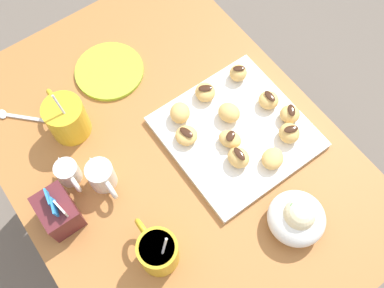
# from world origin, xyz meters

# --- Properties ---
(ground_plane) EXTENTS (8.00, 8.00, 0.00)m
(ground_plane) POSITION_xyz_m (0.00, 0.00, 0.00)
(ground_plane) COLOR #665B51
(dining_table) EXTENTS (0.99, 0.72, 0.73)m
(dining_table) POSITION_xyz_m (0.00, 0.00, 0.59)
(dining_table) COLOR #A36633
(dining_table) RESTS_ON ground_plane
(pastry_plate_square) EXTENTS (0.31, 0.31, 0.02)m
(pastry_plate_square) POSITION_xyz_m (-0.05, -0.15, 0.74)
(pastry_plate_square) COLOR silver
(pastry_plate_square) RESTS_ON dining_table
(coffee_mug_mustard_left) EXTENTS (0.12, 0.08, 0.15)m
(coffee_mug_mustard_left) POSITION_xyz_m (-0.18, 0.16, 0.78)
(coffee_mug_mustard_left) COLOR gold
(coffee_mug_mustard_left) RESTS_ON dining_table
(coffee_mug_mustard_right) EXTENTS (0.13, 0.09, 0.15)m
(coffee_mug_mustard_right) POSITION_xyz_m (0.19, 0.16, 0.78)
(coffee_mug_mustard_right) COLOR gold
(coffee_mug_mustard_right) RESTS_ON dining_table
(cream_pitcher_white) EXTENTS (0.10, 0.06, 0.07)m
(cream_pitcher_white) POSITION_xyz_m (0.03, 0.16, 0.77)
(cream_pitcher_white) COLOR silver
(cream_pitcher_white) RESTS_ON dining_table
(sugar_caddy) EXTENTS (0.09, 0.07, 0.11)m
(sugar_caddy) POSITION_xyz_m (0.01, 0.28, 0.77)
(sugar_caddy) COLOR #561E23
(sugar_caddy) RESTS_ON dining_table
(ice_cream_bowl) EXTENTS (0.12, 0.12, 0.09)m
(ice_cream_bowl) POSITION_xyz_m (-0.29, -0.12, 0.77)
(ice_cream_bowl) COLOR silver
(ice_cream_bowl) RESTS_ON dining_table
(chocolate_sauce_pitcher) EXTENTS (0.09, 0.05, 0.06)m
(chocolate_sauce_pitcher) POSITION_xyz_m (0.08, 0.22, 0.76)
(chocolate_sauce_pitcher) COLOR silver
(chocolate_sauce_pitcher) RESTS_ON dining_table
(saucer_lime_left) EXTENTS (0.17, 0.17, 0.01)m
(saucer_lime_left) POSITION_xyz_m (0.27, 0.00, 0.73)
(saucer_lime_left) COLOR #9EC633
(saucer_lime_left) RESTS_ON dining_table
(loose_spoon_near_saucer) EXTENTS (0.12, 0.12, 0.01)m
(loose_spoon_near_saucer) POSITION_xyz_m (0.28, 0.24, 0.73)
(loose_spoon_near_saucer) COLOR silver
(loose_spoon_near_saucer) RESTS_ON dining_table
(beignet_0) EXTENTS (0.06, 0.06, 0.03)m
(beignet_0) POSITION_xyz_m (-0.04, -0.26, 0.76)
(beignet_0) COLOR #E5B260
(beignet_0) RESTS_ON pastry_plate_square
(chocolate_drizzle_0) EXTENTS (0.03, 0.02, 0.00)m
(chocolate_drizzle_0) POSITION_xyz_m (-0.04, -0.26, 0.78)
(chocolate_drizzle_0) COLOR #381E11
(chocolate_drizzle_0) RESTS_ON beignet_0
(beignet_1) EXTENTS (0.05, 0.05, 0.04)m
(beignet_1) POSITION_xyz_m (-0.11, -0.11, 0.76)
(beignet_1) COLOR #E5B260
(beignet_1) RESTS_ON pastry_plate_square
(chocolate_drizzle_1) EXTENTS (0.04, 0.02, 0.00)m
(chocolate_drizzle_1) POSITION_xyz_m (-0.11, -0.11, 0.79)
(chocolate_drizzle_1) COLOR #381E11
(chocolate_drizzle_1) RESTS_ON beignet_1
(beignet_2) EXTENTS (0.06, 0.06, 0.04)m
(beignet_2) POSITION_xyz_m (0.06, -0.25, 0.76)
(beignet_2) COLOR #E5B260
(beignet_2) RESTS_ON pastry_plate_square
(chocolate_drizzle_2) EXTENTS (0.03, 0.03, 0.00)m
(chocolate_drizzle_2) POSITION_xyz_m (0.06, -0.25, 0.78)
(chocolate_drizzle_2) COLOR #381E11
(chocolate_drizzle_2) RESTS_ON beignet_2
(beignet_3) EXTENTS (0.07, 0.07, 0.04)m
(beignet_3) POSITION_xyz_m (0.05, -0.07, 0.77)
(beignet_3) COLOR #E5B260
(beignet_3) RESTS_ON pastry_plate_square
(beignet_4) EXTENTS (0.07, 0.07, 0.04)m
(beignet_4) POSITION_xyz_m (-0.14, -0.24, 0.76)
(beignet_4) COLOR #E5B260
(beignet_4) RESTS_ON pastry_plate_square
(chocolate_drizzle_4) EXTENTS (0.03, 0.04, 0.00)m
(chocolate_drizzle_4) POSITION_xyz_m (-0.14, -0.24, 0.78)
(chocolate_drizzle_4) COLOR #381E11
(chocolate_drizzle_4) RESTS_ON beignet_4
(beignet_5) EXTENTS (0.06, 0.06, 0.04)m
(beignet_5) POSITION_xyz_m (-0.01, -0.16, 0.76)
(beignet_5) COLOR #E5B260
(beignet_5) RESTS_ON pastry_plate_square
(beignet_6) EXTENTS (0.06, 0.07, 0.03)m
(beignet_6) POSITION_xyz_m (-0.16, -0.17, 0.76)
(beignet_6) COLOR #E5B260
(beignet_6) RESTS_ON pastry_plate_square
(beignet_7) EXTENTS (0.05, 0.05, 0.03)m
(beignet_7) POSITION_xyz_m (-0.10, -0.27, 0.76)
(beignet_7) COLOR #E5B260
(beignet_7) RESTS_ON pastry_plate_square
(chocolate_drizzle_7) EXTENTS (0.04, 0.03, 0.00)m
(chocolate_drizzle_7) POSITION_xyz_m (-0.10, -0.27, 0.78)
(chocolate_drizzle_7) COLOR #381E11
(chocolate_drizzle_7) RESTS_ON beignet_7
(beignet_8) EXTENTS (0.06, 0.06, 0.03)m
(beignet_8) POSITION_xyz_m (-0.00, -0.04, 0.76)
(beignet_8) COLOR #E5B260
(beignet_8) RESTS_ON pastry_plate_square
(chocolate_drizzle_8) EXTENTS (0.04, 0.03, 0.00)m
(chocolate_drizzle_8) POSITION_xyz_m (-0.00, -0.04, 0.78)
(chocolate_drizzle_8) COLOR #381E11
(chocolate_drizzle_8) RESTS_ON beignet_8
(beignet_9) EXTENTS (0.07, 0.06, 0.03)m
(beignet_9) POSITION_xyz_m (-0.07, -0.12, 0.76)
(beignet_9) COLOR #E5B260
(beignet_9) RESTS_ON pastry_plate_square
(chocolate_drizzle_9) EXTENTS (0.03, 0.03, 0.00)m
(chocolate_drizzle_9) POSITION_xyz_m (-0.07, -0.12, 0.78)
(chocolate_drizzle_9) COLOR #381E11
(chocolate_drizzle_9) RESTS_ON beignet_9
(beignet_10) EXTENTS (0.07, 0.07, 0.03)m
(beignet_10) POSITION_xyz_m (0.07, -0.15, 0.76)
(beignet_10) COLOR #E5B260
(beignet_10) RESTS_ON pastry_plate_square
(chocolate_drizzle_10) EXTENTS (0.03, 0.04, 0.00)m
(chocolate_drizzle_10) POSITION_xyz_m (0.07, -0.15, 0.78)
(chocolate_drizzle_10) COLOR #381E11
(chocolate_drizzle_10) RESTS_ON beignet_10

